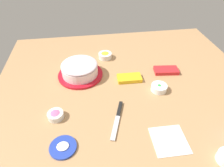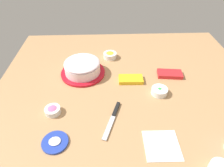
{
  "view_description": "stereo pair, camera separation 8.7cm",
  "coord_description": "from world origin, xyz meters",
  "views": [
    {
      "loc": [
        0.21,
        0.74,
        0.73
      ],
      "look_at": [
        0.1,
        -0.08,
        0.04
      ],
      "focal_mm": 30.79,
      "sensor_mm": 36.0,
      "label": 1
    },
    {
      "loc": [
        0.13,
        0.75,
        0.73
      ],
      "look_at": [
        0.1,
        -0.08,
        0.04
      ],
      "focal_mm": 30.79,
      "sensor_mm": 36.0,
      "label": 2
    }
  ],
  "objects": [
    {
      "name": "candy_box_upper",
      "position": [
        -0.27,
        -0.18,
        0.01
      ],
      "size": [
        0.16,
        0.09,
        0.02
      ],
      "primitive_type": "cube",
      "rotation": [
        0.0,
        0.0,
        -0.11
      ],
      "color": "red",
      "rests_on": "ground_plane"
    },
    {
      "name": "frosting_tub_lid",
      "position": [
        0.35,
        0.27,
        0.01
      ],
      "size": [
        0.12,
        0.12,
        0.02
      ],
      "color": "#233DAD",
      "rests_on": "ground_plane"
    },
    {
      "name": "frosted_cake",
      "position": [
        0.27,
        -0.22,
        0.05
      ],
      "size": [
        0.27,
        0.27,
        0.1
      ],
      "color": "red",
      "rests_on": "ground_plane"
    },
    {
      "name": "spreading_knife",
      "position": [
        0.1,
        0.14,
        0.01
      ],
      "size": [
        0.1,
        0.23,
        0.01
      ],
      "color": "silver",
      "rests_on": "ground_plane"
    },
    {
      "name": "candy_box_lower",
      "position": [
        -0.02,
        -0.14,
        0.01
      ],
      "size": [
        0.15,
        0.08,
        0.02
      ],
      "primitive_type": "cube",
      "rotation": [
        0.0,
        0.0,
        -0.02
      ],
      "color": "yellow",
      "rests_on": "ground_plane"
    },
    {
      "name": "sprinkle_bowl_yellow",
      "position": [
        0.1,
        -0.4,
        0.02
      ],
      "size": [
        0.09,
        0.09,
        0.04
      ],
      "color": "white",
      "rests_on": "ground_plane"
    },
    {
      "name": "paper_napkin",
      "position": [
        -0.1,
        0.3,
        0.0
      ],
      "size": [
        0.15,
        0.15,
        0.01
      ],
      "primitive_type": "cube",
      "rotation": [
        0.0,
        0.0,
        -0.01
      ],
      "color": "white",
      "rests_on": "ground_plane"
    },
    {
      "name": "sprinkle_bowl_pink",
      "position": [
        0.4,
        0.1,
        0.02
      ],
      "size": [
        0.08,
        0.08,
        0.04
      ],
      "color": "white",
      "rests_on": "ground_plane"
    },
    {
      "name": "sprinkle_bowl_green",
      "position": [
        -0.16,
        -0.02,
        0.02
      ],
      "size": [
        0.09,
        0.09,
        0.04
      ],
      "color": "white",
      "rests_on": "ground_plane"
    },
    {
      "name": "ground_plane",
      "position": [
        0.0,
        0.0,
        0.0
      ],
      "size": [
        1.54,
        1.54,
        0.0
      ],
      "primitive_type": "plane",
      "color": "tan"
    }
  ]
}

